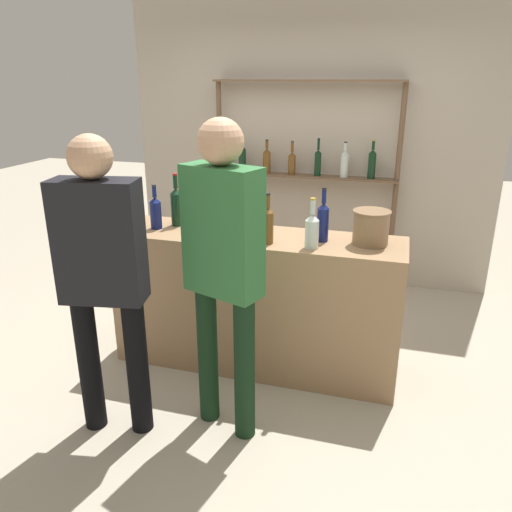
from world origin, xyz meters
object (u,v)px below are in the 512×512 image
object	(u,v)px
counter_bottle_0	(254,213)
counter_bottle_3	(156,212)
counter_bottle_5	(312,230)
counter_bottle_2	(177,206)
wine_glass	(240,225)
cork_jar	(223,218)
counter_bottle_1	(323,221)
counter_bottle_4	(268,224)
customer_left	(102,269)
customer_center	(223,257)
ice_bucket	(371,227)

from	to	relation	value
counter_bottle_0	counter_bottle_3	size ratio (longest dim) A/B	1.00
counter_bottle_0	counter_bottle_5	size ratio (longest dim) A/B	0.98
counter_bottle_2	wine_glass	distance (m)	0.60
cork_jar	counter_bottle_1	bearing A→B (deg)	-5.00
wine_glass	counter_bottle_0	bearing A→B (deg)	87.42
counter_bottle_2	counter_bottle_4	size ratio (longest dim) A/B	1.15
customer_left	wine_glass	bearing A→B (deg)	-44.56
counter_bottle_2	customer_center	size ratio (longest dim) A/B	0.21
counter_bottle_1	counter_bottle_5	xyz separation A→B (m)	(-0.04, -0.16, -0.02)
counter_bottle_3	ice_bucket	size ratio (longest dim) A/B	1.31
cork_jar	customer_left	bearing A→B (deg)	-108.02
counter_bottle_0	customer_center	world-z (taller)	customer_center
counter_bottle_4	ice_bucket	xyz separation A→B (m)	(0.64, 0.17, -0.02)
counter_bottle_5	customer_left	xyz separation A→B (m)	(-1.01, -0.78, -0.08)
counter_bottle_5	customer_left	distance (m)	1.28
counter_bottle_1	cork_jar	xyz separation A→B (m)	(-0.72, 0.06, -0.05)
customer_center	counter_bottle_3	bearing A→B (deg)	66.57
counter_bottle_4	customer_left	size ratio (longest dim) A/B	0.19
counter_bottle_1	counter_bottle_4	bearing A→B (deg)	-156.14
counter_bottle_0	counter_bottle_1	bearing A→B (deg)	-12.94
cork_jar	customer_center	distance (m)	0.87
wine_glass	customer_center	xyz separation A→B (m)	(0.10, -0.60, -0.01)
counter_bottle_0	counter_bottle_2	xyz separation A→B (m)	(-0.57, -0.04, 0.02)
customer_center	counter_bottle_0	bearing A→B (deg)	24.86
counter_bottle_2	counter_bottle_4	world-z (taller)	counter_bottle_2
counter_bottle_2	customer_center	world-z (taller)	customer_center
counter_bottle_4	wine_glass	world-z (taller)	counter_bottle_4
counter_bottle_4	cork_jar	distance (m)	0.44
counter_bottle_5	counter_bottle_3	bearing A→B (deg)	174.09
counter_bottle_2	counter_bottle_4	bearing A→B (deg)	-16.44
counter_bottle_4	customer_left	xyz separation A→B (m)	(-0.72, -0.80, -0.09)
counter_bottle_0	cork_jar	world-z (taller)	counter_bottle_0
counter_bottle_0	wine_glass	size ratio (longest dim) A/B	2.05
cork_jar	ice_bucket	bearing A→B (deg)	-2.23
counter_bottle_0	counter_bottle_4	distance (m)	0.31
customer_center	customer_left	bearing A→B (deg)	126.73
counter_bottle_0	counter_bottle_1	world-z (taller)	counter_bottle_1
counter_bottle_0	counter_bottle_2	bearing A→B (deg)	-175.56
counter_bottle_4	wine_glass	distance (m)	0.19
counter_bottle_1	counter_bottle_2	xyz separation A→B (m)	(-1.08, 0.07, 0.01)
wine_glass	ice_bucket	xyz separation A→B (m)	(0.82, 0.18, 0.00)
counter_bottle_5	customer_left	size ratio (longest dim) A/B	0.18
counter_bottle_5	customer_center	world-z (taller)	customer_center
ice_bucket	cork_jar	distance (m)	1.03
counter_bottle_3	ice_bucket	xyz separation A→B (m)	(1.49, 0.07, -0.01)
wine_glass	counter_bottle_5	bearing A→B (deg)	-1.02
cork_jar	counter_bottle_3	bearing A→B (deg)	-167.14
counter_bottle_3	customer_center	distance (m)	1.04
counter_bottle_2	counter_bottle_5	distance (m)	1.06
counter_bottle_4	cork_jar	size ratio (longest dim) A/B	1.98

